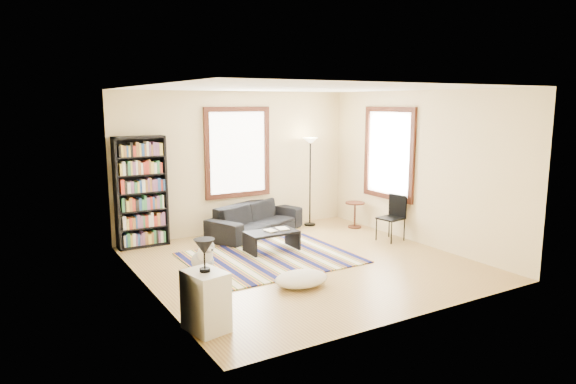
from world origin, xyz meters
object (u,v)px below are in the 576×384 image
bookshelf (141,192)px  dog (202,255)px  floor_cushion (301,279)px  side_table (355,215)px  white_cabinet (206,301)px  folding_chair (391,218)px  coffee_table (272,241)px  floor_lamp (310,182)px  sofa (256,219)px

bookshelf → dog: size_ratio=3.73×
bookshelf → dog: 2.06m
floor_cushion → dog: bearing=126.9°
side_table → dog: size_ratio=1.01×
white_cabinet → side_table: bearing=21.8°
folding_chair → floor_cushion: bearing=-165.8°
coffee_table → floor_lamp: bearing=38.3°
floor_lamp → folding_chair: 1.99m
sofa → folding_chair: folding_chair is taller
sofa → bookshelf: (-2.15, 0.27, 0.70)m
side_table → sofa: bearing=164.3°
coffee_table → bookshelf: bearing=141.7°
floor_cushion → floor_lamp: (2.11, 3.02, 0.83)m
folding_chair → floor_lamp: bearing=99.7°
coffee_table → white_cabinet: size_ratio=1.29×
floor_lamp → white_cabinet: size_ratio=2.66×
side_table → folding_chair: (-0.05, -1.15, 0.16)m
side_table → folding_chair: size_ratio=0.63×
side_table → folding_chair: bearing=-92.5°
floor_lamp → side_table: 1.16m
folding_chair → white_cabinet: 4.83m
sofa → coffee_table: (-0.30, -1.20, -0.12)m
folding_chair → white_cabinet: folding_chair is taller
coffee_table → white_cabinet: bearing=-132.3°
floor_lamp → dog: floor_lamp is taller
dog → floor_cushion: bearing=-58.7°
sofa → floor_cushion: size_ratio=2.60×
sofa → floor_lamp: floor_lamp is taller
floor_cushion → floor_lamp: 3.77m
bookshelf → floor_lamp: 3.50m
white_cabinet → dog: white_cabinet is taller
bookshelf → dog: bearing=-77.7°
floor_lamp → folding_chair: size_ratio=2.16×
white_cabinet → dog: 2.11m
folding_chair → side_table: bearing=78.0°
coffee_table → side_table: side_table is taller
coffee_table → dog: size_ratio=1.68×
coffee_table → folding_chair: 2.35m
coffee_table → white_cabinet: 3.24m
sofa → coffee_table: bearing=-127.0°
side_table → dog: 3.91m
bookshelf → folding_chair: bookshelf is taller
folding_chair → dog: folding_chair is taller
side_table → white_cabinet: size_ratio=0.77×
sofa → white_cabinet: bearing=-147.5°
folding_chair → dog: 3.73m
bookshelf → floor_lamp: bearing=-2.8°
sofa → coffee_table: 1.24m
folding_chair → coffee_table: bearing=157.7°
bookshelf → floor_lamp: (3.50, -0.17, -0.07)m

